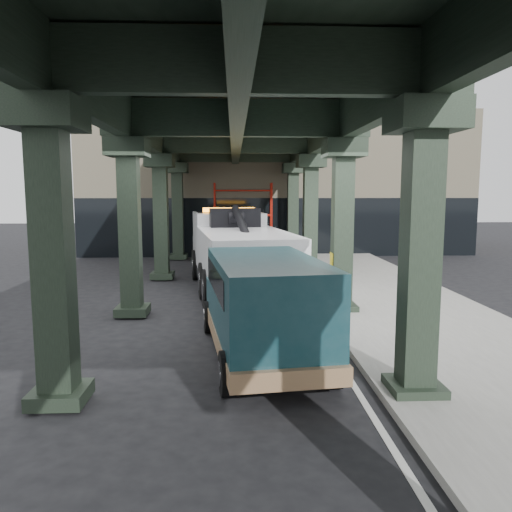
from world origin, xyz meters
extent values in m
plane|color=black|center=(0.00, 0.00, 0.00)|extent=(90.00, 90.00, 0.00)
cube|color=gray|center=(4.50, 2.00, 0.07)|extent=(5.00, 40.00, 0.15)
cube|color=silver|center=(1.70, 2.00, 0.01)|extent=(0.12, 38.00, 0.01)
cube|color=black|center=(2.60, -4.00, 2.50)|extent=(0.55, 0.55, 5.00)
cube|color=black|center=(2.60, -4.00, 4.75)|extent=(1.10, 1.10, 0.50)
cube|color=black|center=(2.60, -4.00, 0.18)|extent=(0.90, 0.90, 0.24)
cube|color=black|center=(2.60, 2.00, 2.50)|extent=(0.55, 0.55, 5.00)
cube|color=black|center=(2.60, 2.00, 4.75)|extent=(1.10, 1.10, 0.50)
cube|color=black|center=(2.60, 2.00, 0.18)|extent=(0.90, 0.90, 0.24)
cube|color=black|center=(2.60, 8.00, 2.50)|extent=(0.55, 0.55, 5.00)
cube|color=black|center=(2.60, 8.00, 4.75)|extent=(1.10, 1.10, 0.50)
cube|color=black|center=(2.60, 8.00, 0.18)|extent=(0.90, 0.90, 0.24)
cube|color=black|center=(2.60, 14.00, 2.50)|extent=(0.55, 0.55, 5.00)
cube|color=black|center=(2.60, 14.00, 4.75)|extent=(1.10, 1.10, 0.50)
cube|color=black|center=(2.60, 14.00, 0.18)|extent=(0.90, 0.90, 0.24)
cube|color=black|center=(-3.40, -4.00, 2.50)|extent=(0.55, 0.55, 5.00)
cube|color=black|center=(-3.40, -4.00, 4.75)|extent=(1.10, 1.10, 0.50)
cube|color=black|center=(-3.40, -4.00, 0.18)|extent=(0.90, 0.90, 0.24)
cube|color=black|center=(-3.40, 2.00, 2.50)|extent=(0.55, 0.55, 5.00)
cube|color=black|center=(-3.40, 2.00, 4.75)|extent=(1.10, 1.10, 0.50)
cube|color=black|center=(-3.40, 2.00, 0.18)|extent=(0.90, 0.90, 0.24)
cube|color=black|center=(-3.40, 8.00, 2.50)|extent=(0.55, 0.55, 5.00)
cube|color=black|center=(-3.40, 8.00, 4.75)|extent=(1.10, 1.10, 0.50)
cube|color=black|center=(-3.40, 8.00, 0.18)|extent=(0.90, 0.90, 0.24)
cube|color=black|center=(-3.40, 14.00, 2.50)|extent=(0.55, 0.55, 5.00)
cube|color=black|center=(-3.40, 14.00, 4.75)|extent=(1.10, 1.10, 0.50)
cube|color=black|center=(-3.40, 14.00, 0.18)|extent=(0.90, 0.90, 0.24)
cube|color=black|center=(2.60, 2.00, 5.55)|extent=(0.35, 32.00, 1.10)
cube|color=black|center=(-3.40, 2.00, 5.55)|extent=(0.35, 32.00, 1.10)
cube|color=black|center=(-0.40, 2.00, 5.55)|extent=(0.35, 32.00, 1.10)
cube|color=black|center=(-0.40, 2.00, 6.25)|extent=(7.40, 32.00, 0.30)
cube|color=#C6B793|center=(2.00, 20.00, 4.00)|extent=(22.00, 10.00, 8.00)
cylinder|color=#B61B0E|center=(-1.50, 14.90, 2.00)|extent=(0.08, 0.08, 4.00)
cylinder|color=#B61B0E|center=(-1.50, 14.10, 2.00)|extent=(0.08, 0.08, 4.00)
cylinder|color=#B61B0E|center=(1.50, 14.90, 2.00)|extent=(0.08, 0.08, 4.00)
cylinder|color=#B61B0E|center=(1.50, 14.10, 2.00)|extent=(0.08, 0.08, 4.00)
cylinder|color=#B61B0E|center=(0.00, 14.90, 1.00)|extent=(3.00, 0.08, 0.08)
cylinder|color=#B61B0E|center=(0.00, 14.90, 2.30)|extent=(3.00, 0.08, 0.08)
cylinder|color=#B61B0E|center=(0.00, 14.90, 3.60)|extent=(3.00, 0.08, 0.08)
cube|color=black|center=(-0.32, 4.94, 0.78)|extent=(2.29, 8.42, 0.28)
cube|color=white|center=(-0.72, 7.75, 1.72)|extent=(2.97, 3.02, 2.00)
cube|color=white|center=(-0.89, 8.90, 1.17)|extent=(2.70, 1.14, 1.00)
cube|color=black|center=(-0.76, 8.02, 2.28)|extent=(2.63, 1.78, 0.95)
cube|color=white|center=(-0.13, 3.67, 1.50)|extent=(3.44, 5.89, 1.56)
cube|color=orange|center=(-0.69, 7.53, 2.84)|extent=(2.03, 0.59, 0.18)
cube|color=black|center=(-0.45, 5.87, 2.61)|extent=(1.86, 0.92, 0.67)
cylinder|color=black|center=(-0.17, 3.89, 2.34)|extent=(0.82, 3.89, 1.49)
cube|color=black|center=(0.27, 0.87, 0.39)|extent=(0.55, 1.59, 0.20)
cube|color=black|center=(0.38, 0.10, 0.33)|extent=(1.80, 0.53, 0.20)
cylinder|color=black|center=(-1.98, 7.90, 0.61)|extent=(0.56, 1.27, 1.22)
cylinder|color=silver|center=(-1.98, 7.90, 0.61)|extent=(0.53, 0.73, 0.67)
cylinder|color=black|center=(0.44, 8.25, 0.61)|extent=(0.56, 1.27, 1.22)
cylinder|color=silver|center=(0.44, 8.25, 0.61)|extent=(0.53, 0.73, 0.67)
cylinder|color=black|center=(-1.46, 4.27, 0.61)|extent=(0.56, 1.27, 1.22)
cylinder|color=silver|center=(-1.46, 4.27, 0.61)|extent=(0.53, 0.73, 0.67)
cylinder|color=black|center=(0.97, 4.62, 0.61)|extent=(0.56, 1.27, 1.22)
cylinder|color=silver|center=(0.97, 4.62, 0.61)|extent=(0.53, 0.73, 0.67)
cylinder|color=black|center=(-1.25, 2.84, 0.61)|extent=(0.56, 1.27, 1.22)
cylinder|color=silver|center=(-1.25, 2.84, 0.61)|extent=(0.53, 0.73, 0.67)
cylinder|color=black|center=(1.17, 3.19, 0.61)|extent=(0.56, 1.27, 1.22)
cylinder|color=silver|center=(1.17, 3.19, 0.61)|extent=(0.53, 0.73, 0.67)
cube|color=#103239|center=(-0.18, 0.42, 0.90)|extent=(2.07, 1.29, 0.86)
cube|color=#103239|center=(0.15, -2.18, 1.29)|extent=(2.53, 4.51, 1.86)
cube|color=#8F6B49|center=(0.10, -1.80, 0.52)|extent=(2.70, 5.55, 0.33)
cube|color=black|center=(-0.13, 0.04, 1.67)|extent=(1.89, 0.64, 0.79)
cube|color=black|center=(0.12, -1.90, 1.76)|extent=(2.45, 3.66, 0.52)
cube|color=silver|center=(-0.24, 0.92, 0.52)|extent=(1.90, 0.36, 0.29)
cylinder|color=black|center=(-1.12, 0.25, 0.40)|extent=(0.37, 0.83, 0.80)
cylinder|color=silver|center=(-1.12, 0.25, 0.40)|extent=(0.36, 0.48, 0.44)
cylinder|color=black|center=(0.77, 0.49, 0.40)|extent=(0.37, 0.83, 0.80)
cylinder|color=silver|center=(0.77, 0.49, 0.40)|extent=(0.36, 0.48, 0.44)
cylinder|color=black|center=(-0.61, -3.72, 0.40)|extent=(0.37, 0.83, 0.80)
cylinder|color=silver|center=(-0.61, -3.72, 0.40)|extent=(0.36, 0.48, 0.44)
cylinder|color=black|center=(1.28, -3.48, 0.40)|extent=(0.37, 0.83, 0.80)
cylinder|color=silver|center=(1.28, -3.48, 0.40)|extent=(0.36, 0.48, 0.44)
camera|label=1|loc=(-0.49, -12.08, 3.55)|focal=35.00mm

